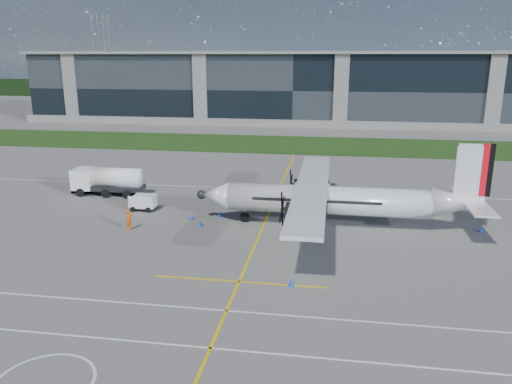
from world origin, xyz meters
TOP-DOWN VIEW (x-y plane):
  - ground at (0.00, 40.00)m, footprint 400.00×400.00m
  - grass_strip at (0.00, 48.00)m, footprint 400.00×18.00m
  - terminal_building at (0.00, 80.00)m, footprint 120.00×20.00m
  - tree_line at (0.00, 140.00)m, footprint 400.00×6.00m
  - pylon_west at (-80.00, 150.00)m, footprint 9.00×4.60m
  - yellow_taxiway_centerline at (3.00, 10.00)m, footprint 0.20×70.00m
  - white_lane_line at (0.00, -14.00)m, footprint 90.00×0.15m
  - turboprop_aircraft at (9.49, 6.44)m, footprint 25.08×26.01m
  - fuel_tanker_truck at (-15.75, 13.19)m, footprint 8.09×2.63m
  - baggage_tug at (-9.38, 8.41)m, footprint 2.62×1.57m
  - ground_crew_person at (-8.42, 2.70)m, footprint 0.78×0.96m
  - safety_cone_nose_port at (-2.52, 4.66)m, footprint 0.36×0.36m
  - safety_cone_portwing at (6.54, -6.07)m, footprint 0.36×0.36m
  - safety_cone_nose_stbd at (-1.47, 7.57)m, footprint 0.36×0.36m
  - safety_cone_fwd at (-3.87, 6.39)m, footprint 0.36×0.36m
  - safety_cone_stbdwing at (6.69, 19.03)m, footprint 0.36×0.36m
  - safety_cone_tail at (21.83, 6.97)m, footprint 0.36×0.36m

SIDE VIEW (x-z plane):
  - ground at x=0.00m, z-range 0.00..0.00m
  - yellow_taxiway_centerline at x=3.00m, z-range 0.00..0.01m
  - white_lane_line at x=0.00m, z-range 0.00..0.01m
  - grass_strip at x=0.00m, z-range 0.00..0.04m
  - safety_cone_nose_port at x=-2.52m, z-range 0.00..0.50m
  - safety_cone_portwing at x=6.54m, z-range 0.00..0.50m
  - safety_cone_nose_stbd at x=-1.47m, z-range 0.00..0.50m
  - safety_cone_fwd at x=-3.87m, z-range 0.00..0.50m
  - safety_cone_stbdwing at x=6.69m, z-range 0.00..0.50m
  - safety_cone_tail at x=21.83m, z-range 0.00..0.50m
  - baggage_tug at x=-9.38m, z-range 0.00..1.57m
  - ground_crew_person at x=-8.42m, z-range 0.00..2.09m
  - fuel_tanker_truck at x=-15.75m, z-range 0.00..3.03m
  - tree_line at x=0.00m, z-range 0.00..6.00m
  - turboprop_aircraft at x=9.49m, z-range 0.00..7.80m
  - terminal_building at x=0.00m, z-range 0.00..15.00m
  - pylon_west at x=-80.00m, z-range 0.00..30.00m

